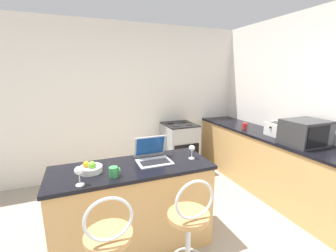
{
  "coord_description": "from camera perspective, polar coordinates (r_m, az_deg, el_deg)",
  "views": [
    {
      "loc": [
        -0.79,
        -1.19,
        1.76
      ],
      "look_at": [
        0.43,
        1.88,
        0.99
      ],
      "focal_mm": 24.0,
      "sensor_mm": 36.0,
      "label": 1
    }
  ],
  "objects": [
    {
      "name": "bar_stool_far",
      "position": [
        2.04,
        5.37,
        -26.17
      ],
      "size": [
        0.4,
        0.4,
        1.01
      ],
      "color": "silver",
      "rests_on": "ground_plane"
    },
    {
      "name": "breakfast_bar",
      "position": [
        2.43,
        -8.62,
        -19.78
      ],
      "size": [
        1.53,
        0.6,
        0.89
      ],
      "color": "tan",
      "rests_on": "ground_plane"
    },
    {
      "name": "wine_glass_tall",
      "position": [
        1.93,
        -21.72,
        -10.71
      ],
      "size": [
        0.07,
        0.07,
        0.16
      ],
      "color": "silver",
      "rests_on": "breakfast_bar"
    },
    {
      "name": "microwave",
      "position": [
        3.26,
        31.48,
        -1.44
      ],
      "size": [
        0.51,
        0.41,
        0.31
      ],
      "color": "#2D2D30",
      "rests_on": "counter_right"
    },
    {
      "name": "fruit_bowl",
      "position": [
        2.16,
        -19.04,
        -10.1
      ],
      "size": [
        0.2,
        0.2,
        0.11
      ],
      "color": "silver",
      "rests_on": "breakfast_bar"
    },
    {
      "name": "mug_white",
      "position": [
        3.91,
        24.76,
        -0.31
      ],
      "size": [
        0.1,
        0.09,
        0.09
      ],
      "color": "white",
      "rests_on": "counter_right"
    },
    {
      "name": "mug_red",
      "position": [
        3.84,
        18.89,
        0.04
      ],
      "size": [
        0.09,
        0.07,
        0.1
      ],
      "color": "red",
      "rests_on": "counter_right"
    },
    {
      "name": "laptop",
      "position": [
        2.31,
        -3.95,
        -7.3
      ],
      "size": [
        0.34,
        0.31,
        0.24
      ],
      "color": "#B7BABF",
      "rests_on": "breakfast_bar"
    },
    {
      "name": "wall_back",
      "position": [
        4.01,
        -10.23,
        6.23
      ],
      "size": [
        12.0,
        0.06,
        2.6
      ],
      "color": "silver",
      "rests_on": "ground_plane"
    },
    {
      "name": "counter_right",
      "position": [
        3.7,
        25.39,
        -9.07
      ],
      "size": [
        0.62,
        3.21,
        0.89
      ],
      "color": "tan",
      "rests_on": "ground_plane"
    },
    {
      "name": "stove_range",
      "position": [
        4.13,
        2.94,
        -5.53
      ],
      "size": [
        0.54,
        0.6,
        0.9
      ],
      "color": "#9EA3A8",
      "rests_on": "ground_plane"
    },
    {
      "name": "wine_glass_short",
      "position": [
        2.36,
        6.08,
        -5.83
      ],
      "size": [
        0.06,
        0.06,
        0.15
      ],
      "color": "silver",
      "rests_on": "breakfast_bar"
    },
    {
      "name": "toaster",
      "position": [
        3.56,
        25.69,
        -0.74
      ],
      "size": [
        0.21,
        0.26,
        0.19
      ],
      "color": "silver",
      "rests_on": "counter_right"
    },
    {
      "name": "mug_green",
      "position": [
        2.02,
        -13.57,
        -11.23
      ],
      "size": [
        0.1,
        0.08,
        0.09
      ],
      "color": "#338447",
      "rests_on": "breakfast_bar"
    }
  ]
}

